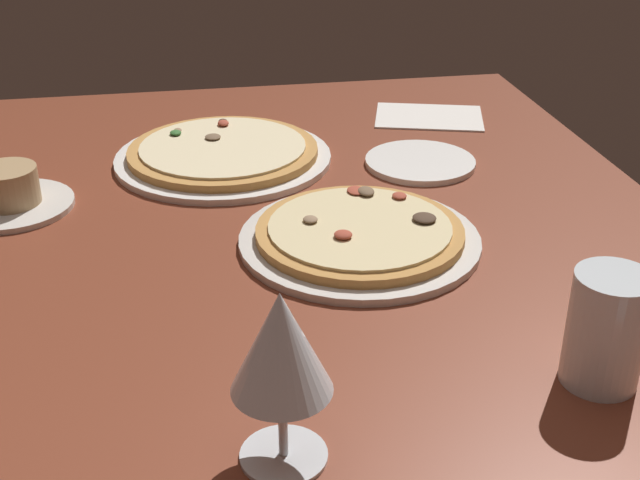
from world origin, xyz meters
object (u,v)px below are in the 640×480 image
(water_glass, at_px, (605,334))
(side_plate, at_px, (420,162))
(pizza_main, at_px, (360,235))
(pizza_side, at_px, (223,154))
(wine_glass_far, at_px, (281,348))
(paper_menu, at_px, (429,117))
(ramekin_on_saucer, at_px, (9,194))

(water_glass, distance_m, side_plate, 0.55)
(pizza_main, xyz_separation_m, water_glass, (-0.31, -0.16, 0.04))
(pizza_side, height_order, wine_glass_far, wine_glass_far)
(pizza_main, xyz_separation_m, wine_glass_far, (-0.37, 0.15, 0.10))
(pizza_side, distance_m, wine_glass_far, 0.68)
(pizza_side, distance_m, paper_menu, 0.39)
(wine_glass_far, height_order, paper_menu, wine_glass_far)
(pizza_side, height_order, side_plate, pizza_side)
(ramekin_on_saucer, bearing_deg, paper_menu, -68.91)
(ramekin_on_saucer, bearing_deg, pizza_main, -112.49)
(side_plate, bearing_deg, pizza_side, 76.96)
(pizza_main, distance_m, pizza_side, 0.34)
(pizza_main, relative_size, side_plate, 1.81)
(pizza_side, bearing_deg, paper_menu, -69.59)
(ramekin_on_saucer, bearing_deg, wine_glass_far, -151.60)
(pizza_side, relative_size, wine_glass_far, 2.04)
(pizza_main, bearing_deg, pizza_side, 25.99)
(pizza_main, relative_size, paper_menu, 1.64)
(ramekin_on_saucer, distance_m, water_glass, 0.78)
(ramekin_on_saucer, relative_size, water_glass, 1.46)
(pizza_side, bearing_deg, ramekin_on_saucer, 111.93)
(ramekin_on_saucer, xyz_separation_m, wine_glass_far, (-0.55, -0.30, 0.09))
(water_glass, bearing_deg, pizza_side, 26.82)
(ramekin_on_saucer, xyz_separation_m, water_glass, (-0.49, -0.61, 0.03))
(pizza_main, relative_size, water_glass, 2.64)
(wine_glass_far, relative_size, side_plate, 0.97)
(wine_glass_far, bearing_deg, pizza_side, 0.12)
(wine_glass_far, xyz_separation_m, water_glass, (0.05, -0.31, -0.06))
(wine_glass_far, xyz_separation_m, side_plate, (0.60, -0.29, -0.11))
(water_glass, bearing_deg, wine_glass_far, 99.92)
(ramekin_on_saucer, distance_m, wine_glass_far, 0.63)
(side_plate, bearing_deg, pizza_main, 148.14)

